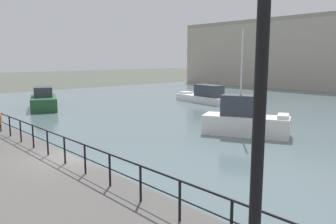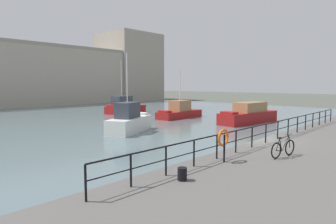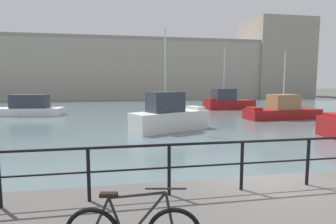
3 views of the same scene
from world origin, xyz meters
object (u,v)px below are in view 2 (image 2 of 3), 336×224
moored_cabin_cruiser (129,121)px  life_ring_stand (223,139)px  moored_red_daysailer (124,107)px  mooring_bollard (182,174)px  moored_harbor_tender (180,112)px  moored_small_launch (249,115)px  harbor_building (31,74)px  parked_bicycle (283,148)px

moored_cabin_cruiser → life_ring_stand: 14.79m
moored_red_daysailer → mooring_bollard: moored_red_daysailer is taller
moored_harbor_tender → mooring_bollard: moored_harbor_tender is taller
moored_small_launch → moored_cabin_cruiser: (-12.88, 4.72, 0.09)m
moored_small_launch → harbor_building: bearing=-76.6°
harbor_building → moored_red_daysailer: size_ratio=10.14×
moored_red_daysailer → life_ring_stand: moored_red_daysailer is taller
moored_harbor_tender → moored_small_launch: moored_harbor_tender is taller
moored_small_launch → mooring_bollard: size_ratio=18.70×
parked_bicycle → moored_red_daysailer: bearing=75.6°
life_ring_stand → mooring_bollard: bearing=-174.3°
moored_small_launch → moored_cabin_cruiser: moored_cabin_cruiser is taller
harbor_building → moored_small_launch: size_ratio=9.47×
harbor_building → moored_cabin_cruiser: 41.84m
moored_harbor_tender → life_ring_stand: moored_harbor_tender is taller
moored_harbor_tender → moored_small_launch: 8.87m
harbor_building → parked_bicycle: size_ratio=44.46×
moored_cabin_cruiser → moored_small_launch: bearing=-45.8°
moored_red_daysailer → moored_harbor_tender: bearing=91.8°
harbor_building → moored_cabin_cruiser: (-7.10, -40.88, -5.37)m
moored_small_launch → moored_red_daysailer: 18.69m
moored_harbor_tender → mooring_bollard: size_ratio=16.02×
parked_bicycle → moored_small_launch: bearing=42.9°
parked_bicycle → moored_cabin_cruiser: bearing=88.1°
harbor_building → parked_bicycle: harbor_building is taller
moored_harbor_tender → parked_bicycle: size_ratio=4.02×
mooring_bollard → moored_red_daysailer: bearing=55.8°
moored_red_daysailer → parked_bicycle: 31.68m
moored_small_launch → moored_cabin_cruiser: bearing=-14.0°
moored_red_daysailer → life_ring_stand: size_ratio=5.50×
moored_harbor_tender → life_ring_stand: size_ratio=5.05×
harbor_building → moored_cabin_cruiser: size_ratio=11.20×
moored_small_launch → life_ring_stand: 20.70m
mooring_bollard → parked_bicycle: bearing=-12.2°
parked_bicycle → life_ring_stand: bearing=160.3°
moored_small_launch → parked_bicycle: size_ratio=4.70×
moored_small_launch → mooring_bollard: 23.46m
moored_cabin_cruiser → parked_bicycle: 15.39m
moored_harbor_tender → life_ring_stand: (-17.07, -17.56, 1.20)m
moored_cabin_cruiser → mooring_bollard: moored_cabin_cruiser is taller
moored_harbor_tender → moored_small_launch: (1.61, -8.72, 0.11)m
life_ring_stand → moored_cabin_cruiser: bearing=66.8°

